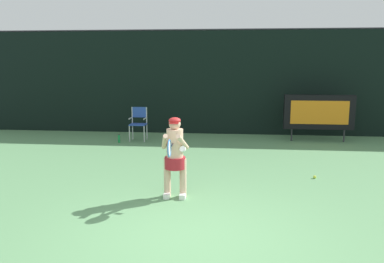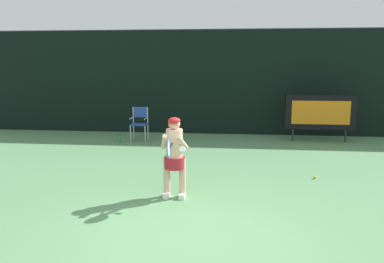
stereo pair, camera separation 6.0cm
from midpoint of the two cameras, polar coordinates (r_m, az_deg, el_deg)
name	(u,v)px [view 2 (the right image)]	position (r m, az deg, el deg)	size (l,w,h in m)	color
ground	(189,244)	(5.71, -0.19, -16.18)	(18.00, 22.00, 0.03)	#588A59
backdrop_screen	(218,83)	(13.81, 3.91, 7.13)	(18.00, 0.12, 3.66)	black
scoreboard	(320,112)	(13.08, 18.37, 2.68)	(2.20, 0.21, 1.50)	black
umpire_chair	(140,122)	(12.78, -7.55, 1.46)	(0.52, 0.44, 1.08)	#B7B7BC
water_bottle	(120,139)	(12.59, -10.36, -1.04)	(0.07, 0.07, 0.27)	#1B8B42
tennis_player	(174,154)	(7.27, -2.35, -3.26)	(0.53, 0.60, 1.52)	white
tennis_racket	(169,148)	(6.75, -3.15, -2.43)	(0.03, 0.60, 0.31)	black
tennis_ball_spare	(315,177)	(9.02, 17.72, -6.38)	(0.07, 0.07, 0.07)	#CCDB3D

